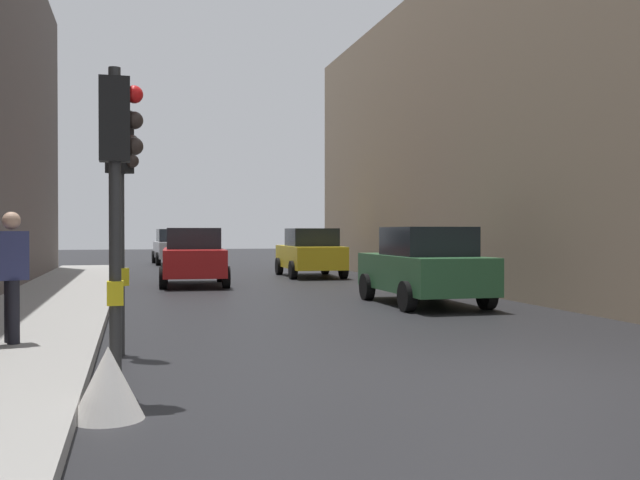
{
  "coord_description": "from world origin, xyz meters",
  "views": [
    {
      "loc": [
        -4.13,
        -7.64,
        1.67
      ],
      "look_at": [
        -0.49,
        6.66,
        1.49
      ],
      "focal_mm": 41.13,
      "sensor_mm": 36.0,
      "label": 1
    }
  ],
  "objects_px": {
    "car_red_sedan": "(194,257)",
    "warning_sign_triangle": "(108,383)",
    "traffic_light_near_left": "(117,170)",
    "car_yellow_taxi": "(310,253)",
    "car_green_estate": "(424,266)",
    "pedestrian_with_grey_backpack": "(8,269)",
    "car_silver_hatchback": "(174,247)",
    "traffic_light_near_right": "(121,181)"
  },
  "relations": [
    {
      "from": "traffic_light_near_right",
      "to": "car_silver_hatchback",
      "type": "height_order",
      "value": "traffic_light_near_right"
    },
    {
      "from": "traffic_light_near_right",
      "to": "car_yellow_taxi",
      "type": "distance_m",
      "value": 17.06
    },
    {
      "from": "car_green_estate",
      "to": "pedestrian_with_grey_backpack",
      "type": "xyz_separation_m",
      "value": [
        -8.0,
        -4.89,
        0.29
      ]
    },
    {
      "from": "car_silver_hatchback",
      "to": "car_yellow_taxi",
      "type": "relative_size",
      "value": 1.01
    },
    {
      "from": "traffic_light_near_left",
      "to": "car_yellow_taxi",
      "type": "relative_size",
      "value": 0.78
    },
    {
      "from": "traffic_light_near_left",
      "to": "car_yellow_taxi",
      "type": "bearing_deg",
      "value": 70.78
    },
    {
      "from": "traffic_light_near_right",
      "to": "car_silver_hatchback",
      "type": "xyz_separation_m",
      "value": [
        2.13,
        27.32,
        -1.46
      ]
    },
    {
      "from": "pedestrian_with_grey_backpack",
      "to": "warning_sign_triangle",
      "type": "distance_m",
      "value": 4.16
    },
    {
      "from": "car_green_estate",
      "to": "car_silver_hatchback",
      "type": "distance_m",
      "value": 22.49
    },
    {
      "from": "car_red_sedan",
      "to": "warning_sign_triangle",
      "type": "xyz_separation_m",
      "value": [
        -2.01,
        -16.08,
        -0.55
      ]
    },
    {
      "from": "car_silver_hatchback",
      "to": "car_yellow_taxi",
      "type": "distance_m",
      "value": 12.33
    },
    {
      "from": "traffic_light_near_left",
      "to": "warning_sign_triangle",
      "type": "distance_m",
      "value": 2.14
    },
    {
      "from": "car_red_sedan",
      "to": "car_green_estate",
      "type": "bearing_deg",
      "value": -58.15
    },
    {
      "from": "traffic_light_near_left",
      "to": "car_red_sedan",
      "type": "bearing_deg",
      "value": 82.74
    },
    {
      "from": "pedestrian_with_grey_backpack",
      "to": "warning_sign_triangle",
      "type": "relative_size",
      "value": 2.72
    },
    {
      "from": "car_yellow_taxi",
      "to": "warning_sign_triangle",
      "type": "xyz_separation_m",
      "value": [
        -6.46,
        -19.2,
        -0.55
      ]
    },
    {
      "from": "car_red_sedan",
      "to": "warning_sign_triangle",
      "type": "relative_size",
      "value": 6.6
    },
    {
      "from": "traffic_light_near_right",
      "to": "car_red_sedan",
      "type": "distance_m",
      "value": 12.86
    },
    {
      "from": "car_green_estate",
      "to": "warning_sign_triangle",
      "type": "relative_size",
      "value": 6.47
    },
    {
      "from": "traffic_light_near_right",
      "to": "car_green_estate",
      "type": "distance_m",
      "value": 8.5
    },
    {
      "from": "car_red_sedan",
      "to": "warning_sign_triangle",
      "type": "distance_m",
      "value": 16.22
    },
    {
      "from": "car_silver_hatchback",
      "to": "car_yellow_taxi",
      "type": "xyz_separation_m",
      "value": [
        4.27,
        -11.57,
        0.0
      ]
    },
    {
      "from": "car_green_estate",
      "to": "car_red_sedan",
      "type": "xyz_separation_m",
      "value": [
        -4.58,
        7.37,
        0.0
      ]
    },
    {
      "from": "traffic_light_near_left",
      "to": "car_red_sedan",
      "type": "relative_size",
      "value": 0.77
    },
    {
      "from": "traffic_light_near_left",
      "to": "warning_sign_triangle",
      "type": "bearing_deg",
      "value": -94.42
    },
    {
      "from": "car_silver_hatchback",
      "to": "warning_sign_triangle",
      "type": "distance_m",
      "value": 30.85
    },
    {
      "from": "traffic_light_near_left",
      "to": "car_green_estate",
      "type": "bearing_deg",
      "value": 50.27
    },
    {
      "from": "car_yellow_taxi",
      "to": "warning_sign_triangle",
      "type": "distance_m",
      "value": 20.26
    },
    {
      "from": "traffic_light_near_left",
      "to": "car_yellow_taxi",
      "type": "xyz_separation_m",
      "value": [
        6.39,
        18.34,
        -1.4
      ]
    },
    {
      "from": "car_green_estate",
      "to": "car_red_sedan",
      "type": "bearing_deg",
      "value": 121.85
    },
    {
      "from": "traffic_light_near_right",
      "to": "pedestrian_with_grey_backpack",
      "type": "height_order",
      "value": "traffic_light_near_right"
    },
    {
      "from": "car_green_estate",
      "to": "car_yellow_taxi",
      "type": "xyz_separation_m",
      "value": [
        -0.13,
        10.49,
        0.0
      ]
    },
    {
      "from": "car_yellow_taxi",
      "to": "car_silver_hatchback",
      "type": "bearing_deg",
      "value": 110.25
    },
    {
      "from": "car_silver_hatchback",
      "to": "traffic_light_near_left",
      "type": "bearing_deg",
      "value": -94.06
    },
    {
      "from": "car_green_estate",
      "to": "car_red_sedan",
      "type": "distance_m",
      "value": 8.68
    },
    {
      "from": "traffic_light_near_right",
      "to": "warning_sign_triangle",
      "type": "distance_m",
      "value": 4.0
    },
    {
      "from": "car_silver_hatchback",
      "to": "warning_sign_triangle",
      "type": "relative_size",
      "value": 6.58
    },
    {
      "from": "traffic_light_near_left",
      "to": "car_red_sedan",
      "type": "xyz_separation_m",
      "value": [
        1.94,
        15.22,
        -1.4
      ]
    },
    {
      "from": "car_silver_hatchback",
      "to": "warning_sign_triangle",
      "type": "xyz_separation_m",
      "value": [
        -2.19,
        -30.77,
        -0.55
      ]
    },
    {
      "from": "car_green_estate",
      "to": "car_yellow_taxi",
      "type": "distance_m",
      "value": 10.49
    },
    {
      "from": "car_silver_hatchback",
      "to": "car_yellow_taxi",
      "type": "bearing_deg",
      "value": -69.75
    },
    {
      "from": "car_red_sedan",
      "to": "car_silver_hatchback",
      "type": "bearing_deg",
      "value": 89.28
    }
  ]
}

